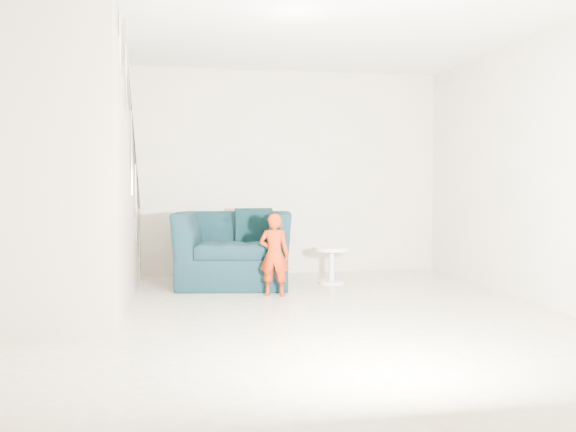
% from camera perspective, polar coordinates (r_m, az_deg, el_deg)
% --- Properties ---
extents(floor, '(5.50, 5.50, 0.00)m').
position_cam_1_polar(floor, '(5.52, 0.72, -9.52)').
color(floor, gray).
rests_on(floor, ground).
extents(ceiling, '(5.50, 5.50, 0.00)m').
position_cam_1_polar(ceiling, '(5.59, 0.74, 18.61)').
color(ceiling, silver).
rests_on(ceiling, back_wall).
extents(back_wall, '(5.00, 0.00, 5.00)m').
position_cam_1_polar(back_wall, '(8.10, -3.03, 4.09)').
color(back_wall, '#B7B195').
rests_on(back_wall, floor).
extents(front_wall, '(5.00, 0.00, 5.00)m').
position_cam_1_polar(front_wall, '(2.74, 11.95, 6.17)').
color(front_wall, '#B7B195').
rests_on(front_wall, floor).
extents(right_wall, '(0.00, 5.50, 5.50)m').
position_cam_1_polar(right_wall, '(6.36, 23.48, 4.15)').
color(right_wall, '#B7B195').
rests_on(right_wall, floor).
extents(armchair, '(1.50, 1.36, 0.87)m').
position_cam_1_polar(armchair, '(7.25, -5.06, -3.04)').
color(armchair, black).
rests_on(armchair, floor).
extents(toddler, '(0.37, 0.31, 0.89)m').
position_cam_1_polar(toddler, '(6.51, -1.29, -3.63)').
color(toddler, '#931D04').
rests_on(toddler, floor).
extents(side_table, '(0.44, 0.44, 0.44)m').
position_cam_1_polar(side_table, '(7.34, 4.09, -4.03)').
color(side_table, silver).
rests_on(side_table, floor).
extents(staircase, '(1.02, 3.03, 3.62)m').
position_cam_1_polar(staircase, '(5.92, -19.72, 0.42)').
color(staircase, '#ADA089').
rests_on(staircase, floor).
extents(cushion, '(0.45, 0.22, 0.45)m').
position_cam_1_polar(cushion, '(7.50, -3.24, -0.98)').
color(cushion, black).
rests_on(cushion, armchair).
extents(throw, '(0.05, 0.50, 0.56)m').
position_cam_1_polar(throw, '(7.14, -9.83, -2.27)').
color(throw, black).
rests_on(throw, armchair).
extents(phone, '(0.03, 0.05, 0.10)m').
position_cam_1_polar(phone, '(6.49, -0.61, -0.75)').
color(phone, black).
rests_on(phone, toddler).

